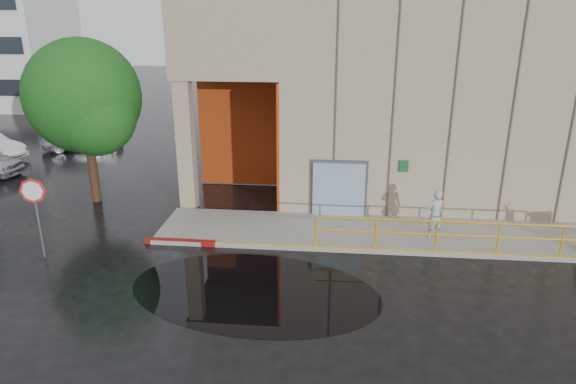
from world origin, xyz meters
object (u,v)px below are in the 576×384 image
(red_curb, at_px, (180,242))
(car_c, at_px, (82,137))
(person, at_px, (435,214))
(tree_near, at_px, (86,101))
(stop_sign, at_px, (35,201))

(red_curb, height_order, car_c, car_c)
(person, height_order, tree_near, tree_near)
(person, height_order, red_curb, person)
(person, xyz_separation_m, tree_near, (-12.89, 2.55, 3.12))
(stop_sign, height_order, red_curb, stop_sign)
(stop_sign, relative_size, tree_near, 0.41)
(car_c, height_order, tree_near, tree_near)
(car_c, relative_size, tree_near, 0.67)
(person, distance_m, stop_sign, 12.67)
(red_curb, distance_m, car_c, 15.01)
(car_c, bearing_deg, tree_near, -178.78)
(person, relative_size, stop_sign, 0.64)
(person, xyz_separation_m, red_curb, (-8.40, -1.08, -0.90))
(stop_sign, distance_m, red_curb, 4.60)
(person, bearing_deg, red_curb, -14.23)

